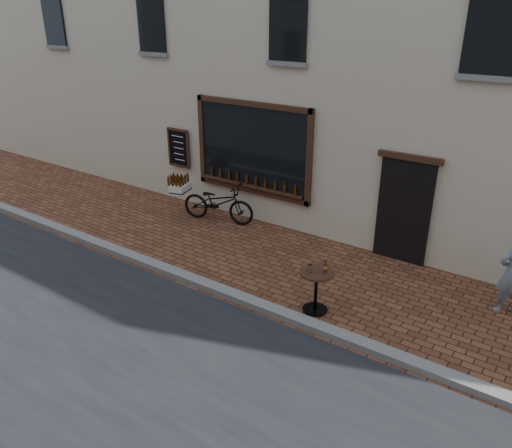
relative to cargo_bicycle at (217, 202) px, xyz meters
The scene contains 5 objects.
ground 3.90m from the cargo_bicycle, 47.97° to the right, with size 90.00×90.00×0.00m, color #4E2A19.
kerb 3.75m from the cargo_bicycle, 45.91° to the right, with size 90.00×0.25×0.12m, color slate.
shop_building 6.33m from the cargo_bicycle, 54.43° to the left, with size 28.00×6.20×10.00m.
cargo_bicycle is the anchor object (origin of this frame).
bistro_table 4.52m from the cargo_bicycle, 28.60° to the right, with size 0.61×0.61×1.05m.
Camera 1 is at (4.80, -6.10, 5.01)m, focal length 35.00 mm.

